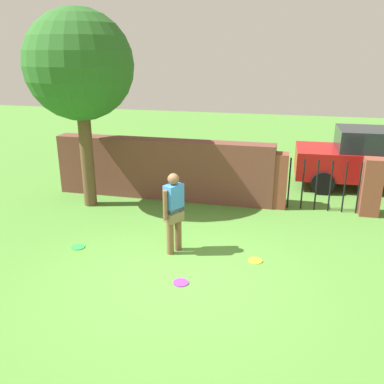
# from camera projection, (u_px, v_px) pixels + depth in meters

# --- Properties ---
(ground_plane) EXTENTS (40.00, 40.00, 0.00)m
(ground_plane) POSITION_uv_depth(u_px,v_px,m) (179.00, 275.00, 7.35)
(ground_plane) COLOR #4C8433
(brick_wall) EXTENTS (5.85, 0.50, 1.59)m
(brick_wall) POSITION_uv_depth(u_px,v_px,m) (163.00, 169.00, 10.97)
(brick_wall) COLOR brown
(brick_wall) RESTS_ON ground
(tree) EXTENTS (2.55, 2.55, 4.74)m
(tree) POSITION_uv_depth(u_px,v_px,m) (79.00, 67.00, 9.59)
(tree) COLOR brown
(tree) RESTS_ON ground
(person) EXTENTS (0.36, 0.49, 1.62)m
(person) POSITION_uv_depth(u_px,v_px,m) (174.00, 210.00, 7.91)
(person) COLOR brown
(person) RESTS_ON ground
(fence_gate) EXTENTS (2.62, 0.44, 1.40)m
(fence_gate) POSITION_uv_depth(u_px,v_px,m) (324.00, 184.00, 10.09)
(fence_gate) COLOR brown
(fence_gate) RESTS_ON ground
(car) EXTENTS (4.25, 2.01, 1.72)m
(car) POSITION_uv_depth(u_px,v_px,m) (372.00, 159.00, 11.71)
(car) COLOR #A51111
(car) RESTS_ON ground
(frisbee_purple) EXTENTS (0.27, 0.27, 0.02)m
(frisbee_purple) POSITION_uv_depth(u_px,v_px,m) (181.00, 283.00, 7.09)
(frisbee_purple) COLOR purple
(frisbee_purple) RESTS_ON ground
(frisbee_green) EXTENTS (0.27, 0.27, 0.02)m
(frisbee_green) POSITION_uv_depth(u_px,v_px,m) (78.00, 247.00, 8.37)
(frisbee_green) COLOR green
(frisbee_green) RESTS_ON ground
(frisbee_yellow) EXTENTS (0.27, 0.27, 0.02)m
(frisbee_yellow) POSITION_uv_depth(u_px,v_px,m) (255.00, 261.00, 7.83)
(frisbee_yellow) COLOR yellow
(frisbee_yellow) RESTS_ON ground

